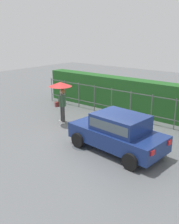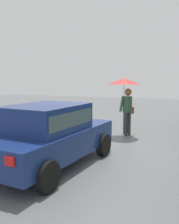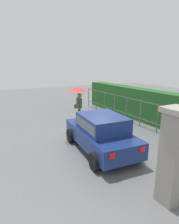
% 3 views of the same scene
% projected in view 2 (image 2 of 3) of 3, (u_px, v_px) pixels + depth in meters
% --- Properties ---
extents(ground_plane, '(40.00, 40.00, 0.00)m').
position_uv_depth(ground_plane, '(95.00, 151.00, 7.23)').
color(ground_plane, slate).
extents(car, '(3.86, 2.14, 1.48)m').
position_uv_depth(car, '(49.00, 133.00, 5.97)').
color(car, navy).
rests_on(car, ground).
extents(pedestrian, '(1.10, 1.10, 2.09)m').
position_uv_depth(pedestrian, '(125.00, 92.00, 9.08)').
color(pedestrian, '#333333').
rests_on(pedestrian, ground).
extents(puddle_near, '(0.87, 0.87, 0.00)m').
position_uv_depth(puddle_near, '(57.00, 149.00, 7.46)').
color(puddle_near, '#4C545B').
rests_on(puddle_near, ground).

